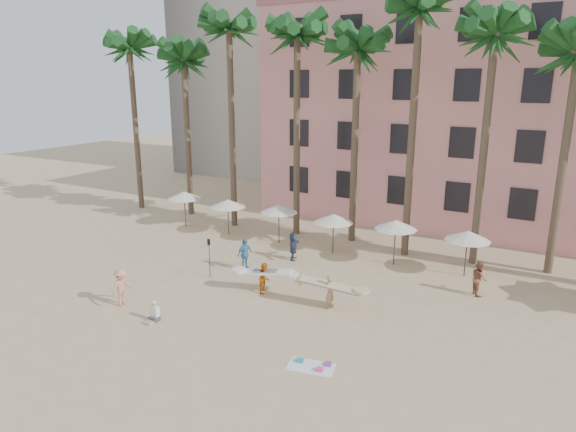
# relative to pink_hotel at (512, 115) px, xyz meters

# --- Properties ---
(ground) EXTENTS (120.00, 120.00, 0.00)m
(ground) POSITION_rel_pink_hotel_xyz_m (-7.00, -26.00, -8.00)
(ground) COLOR #D1B789
(ground) RESTS_ON ground
(pink_hotel) EXTENTS (35.00, 14.00, 16.00)m
(pink_hotel) POSITION_rel_pink_hotel_xyz_m (0.00, 0.00, 0.00)
(pink_hotel) COLOR pink
(pink_hotel) RESTS_ON ground
(palm_row) EXTENTS (44.40, 5.40, 16.30)m
(palm_row) POSITION_rel_pink_hotel_xyz_m (-6.49, -11.00, 4.97)
(palm_row) COLOR brown
(palm_row) RESTS_ON ground
(umbrella_row) EXTENTS (22.50, 2.70, 2.73)m
(umbrella_row) POSITION_rel_pink_hotel_xyz_m (-10.00, -13.50, -5.67)
(umbrella_row) COLOR #332B23
(umbrella_row) RESTS_ON ground
(beach_towel) EXTENTS (1.97, 1.35, 0.14)m
(beach_towel) POSITION_rel_pink_hotel_xyz_m (-3.10, -25.84, -7.97)
(beach_towel) COLOR white
(beach_towel) RESTS_ON ground
(carrier_yellow) EXTENTS (3.12, 1.14, 1.65)m
(carrier_yellow) POSITION_rel_pink_hotel_xyz_m (-4.74, -20.81, -7.05)
(carrier_yellow) COLOR tan
(carrier_yellow) RESTS_ON ground
(carrier_white) EXTENTS (2.85, 1.54, 1.59)m
(carrier_white) POSITION_rel_pink_hotel_xyz_m (-8.43, -20.78, -7.14)
(carrier_white) COLOR orange
(carrier_white) RESTS_ON ground
(beachgoers) EXTENTS (15.53, 11.22, 1.91)m
(beachgoers) POSITION_rel_pink_hotel_xyz_m (-9.02, -19.53, -7.09)
(beachgoers) COLOR #5191BE
(beachgoers) RESTS_ON ground
(paddle) EXTENTS (0.18, 0.04, 2.23)m
(paddle) POSITION_rel_pink_hotel_xyz_m (-12.15, -20.60, -6.59)
(paddle) COLOR black
(paddle) RESTS_ON ground
(seated_man) EXTENTS (0.41, 0.71, 0.93)m
(seated_man) POSITION_rel_pink_hotel_xyz_m (-11.07, -26.05, -7.68)
(seated_man) COLOR #3F3F4C
(seated_man) RESTS_ON ground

